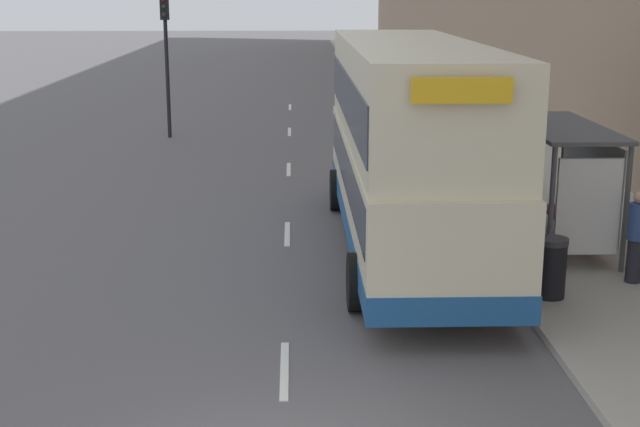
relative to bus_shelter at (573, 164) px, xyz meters
The scene contains 14 objects.
pavement 29.94m from the bus_shelter, 88.60° to the left, with size 5.00×93.00×0.14m.
lane_mark_0 8.27m from the bus_shelter, 135.73° to the right, with size 0.12×2.00×0.01m.
lane_mark_1 6.30m from the bus_shelter, 163.72° to the left, with size 0.12×2.00×0.01m.
lane_mark_2 10.85m from the bus_shelter, 122.68° to the left, with size 0.12×2.00×0.01m.
lane_mark_3 17.40m from the bus_shelter, 109.49° to the left, with size 0.12×2.00×0.01m.
lane_mark_4 24.39m from the bus_shelter, 103.73° to the left, with size 0.12×2.00×0.01m.
bus_shelter is the anchor object (origin of this frame).
double_decker_bus_near 3.33m from the bus_shelter, behind, with size 2.85×10.99×4.30m.
car_0 15.40m from the bus_shelter, 99.82° to the left, with size 1.99×3.97×1.74m.
pedestrian_at_shelter 2.48m from the bus_shelter, 77.26° to the right, with size 0.33×0.33×1.68m.
pedestrian_2 3.41m from the bus_shelter, 107.50° to the left, with size 0.34×0.34×1.74m.
pedestrian_3 4.72m from the bus_shelter, 105.26° to the left, with size 0.37×0.37×1.85m.
litter_bin 3.47m from the bus_shelter, 112.06° to the right, with size 0.55×0.55×1.05m.
traffic_light_far_kerb 18.31m from the bus_shelter, 123.89° to the left, with size 0.30×0.32×5.23m.
Camera 1 is at (0.16, -8.83, 5.30)m, focal length 50.00 mm.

